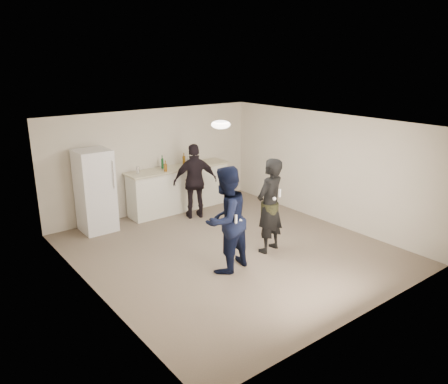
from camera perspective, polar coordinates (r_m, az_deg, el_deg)
floor at (r=8.74m, az=0.81°, el=-7.53°), size 6.00×6.00×0.00m
ceiling at (r=8.03m, az=0.88°, el=8.91°), size 6.00×6.00×0.00m
wall_back at (r=10.73m, az=-9.18°, el=4.01°), size 6.00×0.00×6.00m
wall_front at (r=6.37m, az=17.95°, el=-5.88°), size 6.00×0.00×6.00m
wall_left at (r=7.02m, az=-17.08°, el=-3.64°), size 0.00×6.00×6.00m
wall_right at (r=10.18m, az=13.08°, el=3.06°), size 0.00×6.00×6.00m
counter at (r=10.88m, az=-5.87°, el=0.37°), size 2.60×0.56×1.05m
counter_top at (r=10.74m, az=-5.95°, el=3.15°), size 2.68×0.64×0.04m
fridge at (r=9.80m, az=-16.48°, el=0.13°), size 0.70×0.70×1.80m
fridge_handle at (r=9.46m, az=-14.29°, el=2.23°), size 0.02×0.02×0.60m
ceiling_dome at (r=8.27m, az=-0.43°, el=8.80°), size 0.36×0.36×0.16m
shaker at (r=10.23m, az=-11.20°, el=2.82°), size 0.08×0.08×0.17m
man at (r=7.60m, az=0.21°, el=-3.63°), size 1.07×0.92×1.90m
woman at (r=8.41m, az=5.99°, el=-1.80°), size 0.76×0.59×1.86m
camo_shorts at (r=8.44m, az=5.98°, el=-2.32°), size 0.34×0.34×0.28m
spectator at (r=10.22m, az=-3.78°, el=1.41°), size 1.12×0.77×1.77m
remote_man at (r=7.36m, az=1.55°, el=-3.54°), size 0.04×0.04×0.15m
nunchuk_man at (r=7.48m, az=2.11°, el=-3.77°), size 0.07×0.07×0.07m
remote_woman at (r=8.15m, az=7.27°, el=-0.13°), size 0.04×0.04×0.15m
nunchuk_woman at (r=8.13m, az=6.59°, el=-0.88°), size 0.07×0.07×0.07m
bottle_cluster at (r=10.69m, az=-5.87°, el=3.77°), size 0.90×0.36×0.24m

